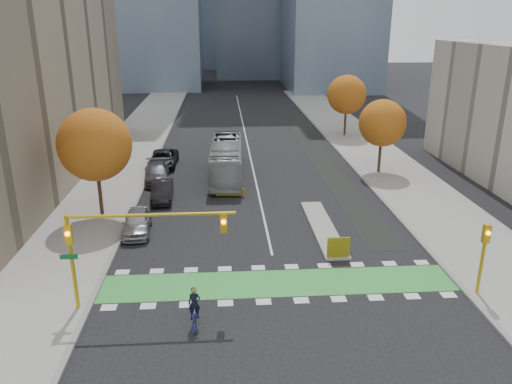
{
  "coord_description": "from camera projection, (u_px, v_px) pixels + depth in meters",
  "views": [
    {
      "loc": [
        -2.97,
        -23.16,
        14.03
      ],
      "look_at": [
        -0.78,
        8.58,
        3.0
      ],
      "focal_mm": 35.0,
      "sensor_mm": 36.0,
      "label": 1
    }
  ],
  "objects": [
    {
      "name": "median_island",
      "position": [
        323.0,
        227.0,
        35.34
      ],
      "size": [
        1.6,
        10.0,
        0.16
      ],
      "primitive_type": "cube",
      "color": "gray",
      "rests_on": "ground"
    },
    {
      "name": "parked_car_d",
      "position": [
        163.0,
        159.0,
        50.12
      ],
      "size": [
        2.73,
        5.74,
        1.58
      ],
      "primitive_type": "imported",
      "rotation": [
        0.0,
        0.0,
        -0.02
      ],
      "color": "black",
      "rests_on": "ground"
    },
    {
      "name": "sidewalk_west",
      "position": [
        105.0,
        184.0,
        44.57
      ],
      "size": [
        7.0,
        120.0,
        0.15
      ],
      "primitive_type": "cube",
      "color": "gray",
      "rests_on": "ground"
    },
    {
      "name": "hazard_board",
      "position": [
        338.0,
        247.0,
        30.58
      ],
      "size": [
        1.4,
        0.12,
        1.3
      ],
      "primitive_type": "cube",
      "color": "yellow",
      "rests_on": "median_island"
    },
    {
      "name": "bus",
      "position": [
        226.0,
        159.0,
        46.45
      ],
      "size": [
        3.28,
        12.18,
        3.37
      ],
      "primitive_type": "imported",
      "rotation": [
        0.0,
        0.0,
        -0.04
      ],
      "color": "#989E9F",
      "rests_on": "ground"
    },
    {
      "name": "cyclist",
      "position": [
        195.0,
        314.0,
        23.86
      ],
      "size": [
        0.68,
        1.82,
        2.09
      ],
      "rotation": [
        0.0,
        0.0,
        0.03
      ],
      "color": "navy",
      "rests_on": "ground"
    },
    {
      "name": "parked_car_c",
      "position": [
        157.0,
        173.0,
        45.4
      ],
      "size": [
        2.87,
        5.69,
        1.59
      ],
      "primitive_type": "imported",
      "rotation": [
        0.0,
        0.0,
        0.12
      ],
      "color": "#45454A",
      "rests_on": "ground"
    },
    {
      "name": "sidewalk_east",
      "position": [
        401.0,
        178.0,
        46.33
      ],
      "size": [
        7.0,
        120.0,
        0.15
      ],
      "primitive_type": "cube",
      "color": "gray",
      "rests_on": "ground"
    },
    {
      "name": "centre_line",
      "position": [
        245.0,
        134.0,
        64.32
      ],
      "size": [
        0.15,
        70.0,
        0.01
      ],
      "primitive_type": "cube",
      "color": "silver",
      "rests_on": "ground"
    },
    {
      "name": "tree_west",
      "position": [
        95.0,
        145.0,
        35.31
      ],
      "size": [
        5.2,
        5.2,
        8.22
      ],
      "color": "#332114",
      "rests_on": "ground"
    },
    {
      "name": "tree_east_near",
      "position": [
        382.0,
        123.0,
        46.55
      ],
      "size": [
        4.4,
        4.4,
        7.08
      ],
      "color": "#332114",
      "rests_on": "ground"
    },
    {
      "name": "parked_car_b",
      "position": [
        162.0,
        191.0,
        40.76
      ],
      "size": [
        1.89,
        4.8,
        1.56
      ],
      "primitive_type": "imported",
      "rotation": [
        0.0,
        0.0,
        0.05
      ],
      "color": "black",
      "rests_on": "ground"
    },
    {
      "name": "bike_lane_paint",
      "position": [
        317.0,
        153.0,
        55.39
      ],
      "size": [
        2.5,
        50.0,
        0.01
      ],
      "primitive_type": "cube",
      "color": "black",
      "rests_on": "ground"
    },
    {
      "name": "curb_east",
      "position": [
        364.0,
        179.0,
        46.1
      ],
      "size": [
        0.3,
        120.0,
        0.16
      ],
      "primitive_type": "cube",
      "color": "gray",
      "rests_on": "ground"
    },
    {
      "name": "traffic_signal_east",
      "position": [
        484.0,
        249.0,
        25.93
      ],
      "size": [
        0.35,
        0.43,
        4.1
      ],
      "color": "#BF9914",
      "rests_on": "ground"
    },
    {
      "name": "ground",
      "position": [
        282.0,
        297.0,
        26.62
      ],
      "size": [
        300.0,
        300.0,
        0.0
      ],
      "primitive_type": "plane",
      "color": "black",
      "rests_on": "ground"
    },
    {
      "name": "parked_car_a",
      "position": [
        137.0,
        222.0,
        34.45
      ],
      "size": [
        2.15,
        4.7,
        1.56
      ],
      "primitive_type": "imported",
      "rotation": [
        0.0,
        0.0,
        0.07
      ],
      "color": "#9D9DA2",
      "rests_on": "ground"
    },
    {
      "name": "curb_west",
      "position": [
        145.0,
        184.0,
        44.8
      ],
      "size": [
        0.3,
        120.0,
        0.16
      ],
      "primitive_type": "cube",
      "color": "gray",
      "rests_on": "ground"
    },
    {
      "name": "traffic_signal_west",
      "position": [
        123.0,
        236.0,
        24.3
      ],
      "size": [
        8.53,
        0.56,
        5.2
      ],
      "color": "#BF9914",
      "rests_on": "ground"
    },
    {
      "name": "tree_east_far",
      "position": [
        347.0,
        95.0,
        61.54
      ],
      "size": [
        4.8,
        4.8,
        7.65
      ],
      "color": "#332114",
      "rests_on": "ground"
    },
    {
      "name": "bike_crossing",
      "position": [
        278.0,
        283.0,
        28.04
      ],
      "size": [
        20.0,
        3.0,
        0.01
      ],
      "primitive_type": "cube",
      "color": "green",
      "rests_on": "ground"
    }
  ]
}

